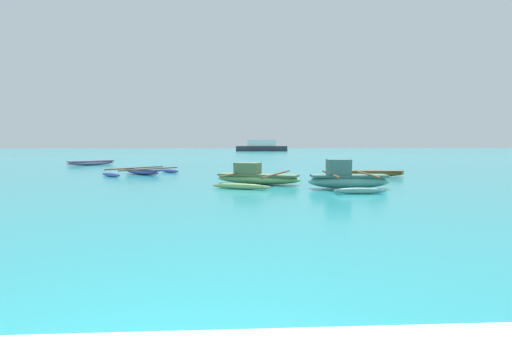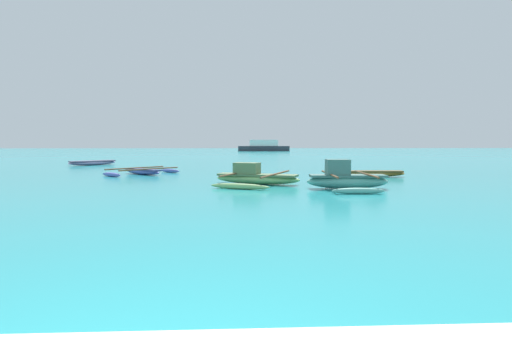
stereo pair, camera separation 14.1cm
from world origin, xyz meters
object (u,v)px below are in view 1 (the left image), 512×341
Objects in this scene: moored_boat_1 at (91,163)px; moored_boat_2 at (371,173)px; moored_boat_0 at (142,171)px; moored_boat_3 at (256,177)px; distant_ferry at (261,147)px; moored_boat_4 at (347,179)px.

moored_boat_1 is 19.95m from moored_boat_2.
moored_boat_0 is 7.41m from moored_boat_3.
moored_boat_1 is 0.95× the size of moored_boat_2.
moored_boat_3 is 62.48m from distant_ferry.
distant_ferry reaches higher than moored_boat_1.
moored_boat_0 is at bearing -99.89° from distant_ferry.
moored_boat_4 is (-2.49, -4.73, 0.17)m from moored_boat_2.
distant_ferry reaches higher than moored_boat_3.
moored_boat_3 is (-5.58, -3.00, 0.11)m from moored_boat_2.
distant_ferry is at bearing 122.76° from moored_boat_0.
moored_boat_1 reaches higher than moored_boat_2.
moored_boat_0 is 1.15× the size of moored_boat_2.
moored_boat_1 is 21.11m from moored_boat_4.
distant_ferry is at bearing 93.41° from moored_boat_2.
distant_ferry reaches higher than moored_boat_0.
moored_boat_1 is 0.70× the size of moored_boat_3.
moored_boat_1 is 17.79m from moored_boat_3.
moored_boat_4 reaches higher than moored_boat_3.
moored_boat_3 is 1.35× the size of moored_boat_4.
moored_boat_0 is 0.38× the size of distant_ferry.
moored_boat_2 is (16.75, -10.85, -0.02)m from moored_boat_1.
moored_boat_1 is at bearing -107.91° from distant_ferry.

